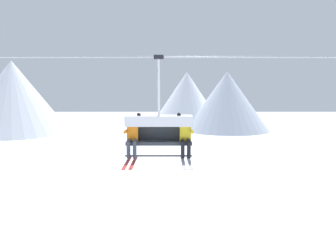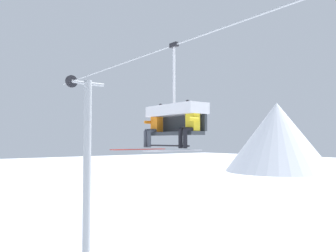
{
  "view_description": "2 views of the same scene",
  "coord_description": "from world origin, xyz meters",
  "px_view_note": "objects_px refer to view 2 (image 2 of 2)",
  "views": [
    {
      "loc": [
        -0.97,
        -10.33,
        7.03
      ],
      "look_at": [
        -0.97,
        -0.97,
        6.03
      ],
      "focal_mm": 35.0,
      "sensor_mm": 36.0,
      "label": 1
    },
    {
      "loc": [
        5.71,
        -6.62,
        5.31
      ],
      "look_at": [
        -1.32,
        -0.95,
        5.72
      ],
      "focal_mm": 35.0,
      "sensor_mm": 36.0,
      "label": 2
    }
  ],
  "objects_px": {
    "skier_orange": "(154,126)",
    "skier_yellow": "(189,124)",
    "lift_tower_near": "(87,163)",
    "chairlift_chair": "(176,115)"
  },
  "relations": [
    {
      "from": "chairlift_chair",
      "to": "skier_yellow",
      "type": "height_order",
      "value": "chairlift_chair"
    },
    {
      "from": "lift_tower_near",
      "to": "chairlift_chair",
      "type": "relative_size",
      "value": 2.86
    },
    {
      "from": "lift_tower_near",
      "to": "skier_yellow",
      "type": "bearing_deg",
      "value": -6.59
    },
    {
      "from": "chairlift_chair",
      "to": "skier_orange",
      "type": "relative_size",
      "value": 1.7
    },
    {
      "from": "chairlift_chair",
      "to": "skier_yellow",
      "type": "relative_size",
      "value": 1.7
    },
    {
      "from": "chairlift_chair",
      "to": "skier_orange",
      "type": "bearing_deg",
      "value": -164.44
    },
    {
      "from": "chairlift_chair",
      "to": "skier_yellow",
      "type": "xyz_separation_m",
      "value": [
        0.77,
        -0.21,
        -0.29
      ]
    },
    {
      "from": "lift_tower_near",
      "to": "chairlift_chair",
      "type": "xyz_separation_m",
      "value": [
        7.22,
        -0.71,
        1.73
      ]
    },
    {
      "from": "skier_orange",
      "to": "skier_yellow",
      "type": "relative_size",
      "value": 1.0
    },
    {
      "from": "lift_tower_near",
      "to": "chairlift_chair",
      "type": "distance_m",
      "value": 7.45
    }
  ]
}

